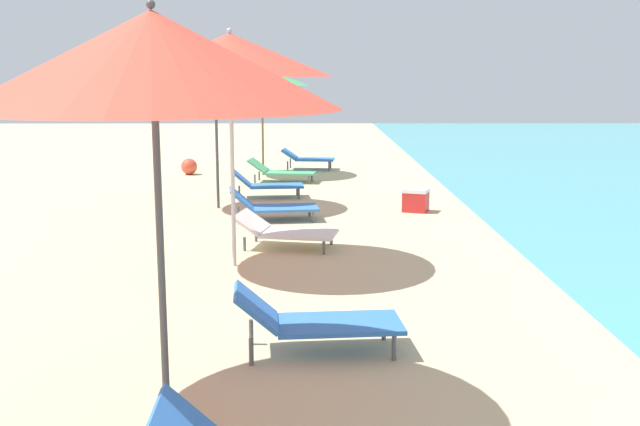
# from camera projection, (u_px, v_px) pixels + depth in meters

# --- Properties ---
(umbrella_fourth) EXTENTS (2.43, 2.43, 2.79)m
(umbrella_fourth) POSITION_uv_depth(u_px,v_px,m) (153.00, 60.00, 4.76)
(umbrella_fourth) COLOR #4C4C51
(umbrella_fourth) RESTS_ON ground
(lounger_fourth_shoreside) EXTENTS (1.46, 0.70, 0.58)m
(lounger_fourth_shoreside) POSITION_uv_depth(u_px,v_px,m) (315.00, 320.00, 6.32)
(lounger_fourth_shoreside) COLOR blue
(lounger_fourth_shoreside) RESTS_ON ground
(umbrella_fifth) EXTENTS (2.43, 2.43, 2.86)m
(umbrella_fifth) POSITION_uv_depth(u_px,v_px,m) (230.00, 55.00, 8.77)
(umbrella_fifth) COLOR silver
(umbrella_fifth) RESTS_ON ground
(lounger_fifth_shoreside) EXTENTS (1.45, 0.92, 0.47)m
(lounger_fifth_shoreside) POSITION_uv_depth(u_px,v_px,m) (285.00, 230.00, 10.15)
(lounger_fifth_shoreside) COLOR white
(lounger_fifth_shoreside) RESTS_ON ground
(umbrella_sixth) EXTENTS (2.21, 2.21, 2.68)m
(umbrella_sixth) POSITION_uv_depth(u_px,v_px,m) (215.00, 70.00, 12.75)
(umbrella_sixth) COLOR #4C4C51
(umbrella_sixth) RESTS_ON ground
(lounger_sixth_shoreside) EXTENTS (1.40, 0.68, 0.55)m
(lounger_sixth_shoreside) POSITION_uv_depth(u_px,v_px,m) (266.00, 184.00, 14.23)
(lounger_sixth_shoreside) COLOR blue
(lounger_sixth_shoreside) RESTS_ON ground
(lounger_sixth_inland) EXTENTS (1.47, 0.78, 0.54)m
(lounger_sixth_inland) POSITION_uv_depth(u_px,v_px,m) (272.00, 205.00, 12.03)
(lounger_sixth_inland) COLOR blue
(lounger_sixth_inland) RESTS_ON ground
(umbrella_farthest) EXTENTS (2.13, 2.13, 2.52)m
(umbrella_farthest) POSITION_uv_depth(u_px,v_px,m) (262.00, 77.00, 17.05)
(umbrella_farthest) COLOR olive
(umbrella_farthest) RESTS_ON ground
(lounger_farthest_shoreside) EXTENTS (1.33, 0.75, 0.51)m
(lounger_farthest_shoreside) POSITION_uv_depth(u_px,v_px,m) (307.00, 158.00, 18.39)
(lounger_farthest_shoreside) COLOR blue
(lounger_farthest_shoreside) RESTS_ON ground
(lounger_farthest_inland) EXTENTS (1.51, 0.76, 0.51)m
(lounger_farthest_inland) POSITION_uv_depth(u_px,v_px,m) (281.00, 171.00, 16.27)
(lounger_farthest_inland) COLOR #4CA572
(lounger_farthest_inland) RESTS_ON ground
(cooler_box) EXTENTS (0.51, 0.48, 0.39)m
(cooler_box) POSITION_uv_depth(u_px,v_px,m) (416.00, 200.00, 12.82)
(cooler_box) COLOR red
(cooler_box) RESTS_ON ground
(beach_ball) EXTENTS (0.38, 0.38, 0.38)m
(beach_ball) POSITION_uv_depth(u_px,v_px,m) (189.00, 167.00, 17.50)
(beach_ball) COLOR #E54C38
(beach_ball) RESTS_ON ground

